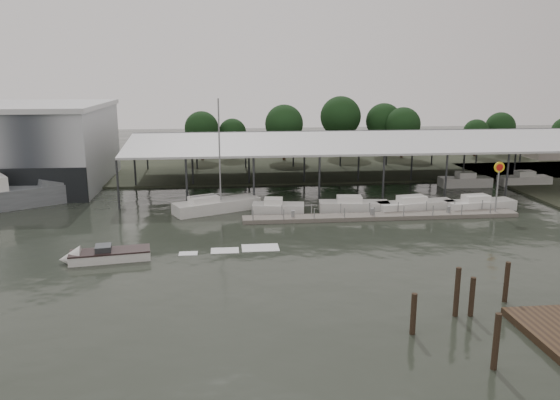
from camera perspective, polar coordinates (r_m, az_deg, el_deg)
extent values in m
plane|color=#242A22|center=(44.24, -4.80, -5.82)|extent=(200.00, 200.00, 0.00)
cube|color=#363A2B|center=(85.03, -5.36, 3.56)|extent=(140.00, 30.00, 0.30)
cube|color=#B0B5BB|center=(77.45, -26.61, 4.91)|extent=(24.00, 20.00, 10.00)
cube|color=#B9BBBE|center=(76.99, -27.02, 8.73)|extent=(24.50, 20.50, 0.60)
cube|color=#2F3134|center=(72.38, 8.33, 7.09)|extent=(58.00, 0.40, 0.30)
cylinder|color=#2F3134|center=(60.56, -16.59, 1.62)|extent=(0.24, 0.24, 5.50)
cylinder|color=#2F3134|center=(82.94, -13.73, 4.84)|extent=(0.24, 0.24, 5.50)
cylinder|color=#2F3134|center=(94.41, 23.89, 5.08)|extent=(0.24, 0.24, 5.50)
cube|color=slate|center=(55.94, 10.54, -1.68)|extent=(28.00, 2.00, 0.40)
cylinder|color=gray|center=(52.77, -2.84, -1.70)|extent=(0.10, 0.10, 1.20)
cylinder|color=gray|center=(61.48, 22.05, -0.51)|extent=(0.10, 0.10, 1.20)
cube|color=gray|center=(55.54, 9.57, -1.21)|extent=(0.30, 0.30, 0.70)
cylinder|color=gray|center=(59.88, 21.73, 0.84)|extent=(0.16, 0.16, 5.00)
cylinder|color=yellow|center=(59.43, 21.94, 3.20)|extent=(1.10, 0.12, 1.10)
cylinder|color=red|center=(59.37, 21.97, 3.18)|extent=(0.70, 0.05, 0.70)
cube|color=gray|center=(103.80, 26.72, 5.03)|extent=(10.00, 8.00, 4.00)
cube|color=slate|center=(67.17, -22.80, 1.50)|extent=(5.12, 5.37, 1.84)
cube|color=silver|center=(58.00, -6.61, -0.69)|extent=(9.41, 6.22, 1.40)
cube|color=white|center=(57.22, -7.97, 0.00)|extent=(3.42, 2.86, 0.80)
cylinder|color=gray|center=(57.06, -6.34, 5.04)|extent=(0.16, 0.16, 10.90)
cylinder|color=gray|center=(57.21, -7.73, 0.52)|extent=(3.23, 1.58, 0.12)
cube|color=silver|center=(45.01, -17.31, -5.59)|extent=(6.33, 2.89, 0.90)
cone|color=silver|center=(45.29, -21.10, -5.77)|extent=(1.88, 2.22, 2.00)
cube|color=black|center=(44.88, -17.34, -5.11)|extent=(6.34, 2.95, 0.12)
cube|color=#2F3134|center=(44.84, -17.99, -4.84)|extent=(1.40, 1.56, 0.50)
cube|color=silver|center=(45.14, -9.57, -5.54)|extent=(2.30, 1.50, 0.04)
cube|color=silver|center=(45.46, -5.78, -5.28)|extent=(3.10, 2.00, 0.04)
cube|color=silver|center=(45.97, -2.07, -5.01)|extent=(3.90, 2.50, 0.04)
cube|color=silver|center=(56.69, -0.19, -0.93)|extent=(5.61, 2.94, 1.10)
cube|color=white|center=(56.45, -0.69, -0.16)|extent=(2.08, 1.86, 0.70)
cube|color=silver|center=(58.19, 7.72, -0.68)|extent=(7.50, 2.93, 1.10)
cube|color=white|center=(57.89, 7.26, 0.08)|extent=(2.71, 1.86, 0.70)
cube|color=silver|center=(59.47, 14.02, -0.66)|extent=(8.55, 3.42, 1.10)
cube|color=white|center=(59.12, 13.60, 0.08)|extent=(3.12, 2.02, 0.70)
cube|color=silver|center=(61.93, 20.15, -0.53)|extent=(7.78, 3.21, 1.10)
cube|color=white|center=(61.54, 19.79, 0.18)|extent=(2.84, 1.95, 0.70)
cylinder|color=#332319|center=(35.41, 19.38, -9.96)|extent=(0.32, 0.32, 3.07)
cylinder|color=#332319|center=(32.23, 13.74, -11.97)|extent=(0.32, 0.32, 3.04)
cylinder|color=#332319|center=(34.98, 17.97, -9.58)|extent=(0.32, 0.32, 3.71)
cylinder|color=#332319|center=(38.19, 22.54, -8.34)|extent=(0.32, 0.32, 3.29)
cylinder|color=#332319|center=(29.86, 21.60, -14.11)|extent=(0.32, 0.32, 3.60)
cylinder|color=#312115|center=(90.13, -8.12, 5.23)|extent=(0.50, 0.50, 3.90)
sphere|color=black|center=(89.71, -8.19, 7.45)|extent=(5.46, 5.46, 5.46)
cylinder|color=#312115|center=(91.53, -4.96, 5.23)|extent=(0.50, 0.50, 3.26)
sphere|color=black|center=(91.16, -5.00, 7.06)|extent=(4.56, 4.56, 4.56)
cylinder|color=#312115|center=(89.11, 0.43, 5.43)|extent=(0.50, 0.50, 4.40)
sphere|color=black|center=(88.65, 0.43, 7.97)|extent=(6.16, 6.16, 6.16)
cylinder|color=#312115|center=(94.72, 6.28, 5.99)|extent=(0.50, 0.50, 4.92)
sphere|color=black|center=(94.25, 6.34, 8.66)|extent=(6.89, 6.89, 6.89)
cylinder|color=#312115|center=(96.39, 10.69, 5.79)|extent=(0.50, 0.50, 4.35)
sphere|color=black|center=(95.97, 10.79, 8.11)|extent=(6.09, 6.09, 6.09)
cylinder|color=#312115|center=(93.99, 12.61, 5.44)|extent=(0.50, 0.50, 4.12)
sphere|color=black|center=(93.57, 12.73, 7.69)|extent=(5.77, 5.77, 5.77)
cylinder|color=#312115|center=(99.25, 19.69, 5.09)|extent=(0.50, 0.50, 3.10)
sphere|color=black|center=(98.92, 19.82, 6.69)|extent=(4.34, 4.34, 4.34)
cylinder|color=#312115|center=(102.84, 21.88, 5.32)|extent=(0.50, 0.50, 3.59)
sphere|color=black|center=(102.49, 22.03, 7.10)|extent=(5.03, 5.03, 5.03)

